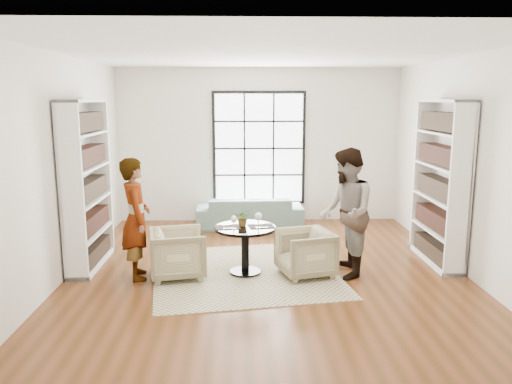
{
  "coord_description": "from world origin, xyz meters",
  "views": [
    {
      "loc": [
        -0.36,
        -6.8,
        2.41
      ],
      "look_at": [
        -0.14,
        0.4,
        1.06
      ],
      "focal_mm": 35.0,
      "sensor_mm": 36.0,
      "label": 1
    }
  ],
  "objects_px": {
    "sofa": "(250,212)",
    "person_left": "(136,219)",
    "pedestal_table": "(245,240)",
    "wine_glass_right": "(258,217)",
    "wine_glass_left": "(234,220)",
    "flower_centerpiece": "(243,218)",
    "armchair_right": "(305,253)",
    "armchair_left": "(178,253)",
    "person_right": "(346,213)"
  },
  "relations": [
    {
      "from": "armchair_right",
      "to": "person_right",
      "type": "height_order",
      "value": "person_right"
    },
    {
      "from": "person_left",
      "to": "wine_glass_left",
      "type": "relative_size",
      "value": 8.91
    },
    {
      "from": "sofa",
      "to": "flower_centerpiece",
      "type": "height_order",
      "value": "flower_centerpiece"
    },
    {
      "from": "armchair_left",
      "to": "person_left",
      "type": "xyz_separation_m",
      "value": [
        -0.55,
        0.0,
        0.49
      ]
    },
    {
      "from": "pedestal_table",
      "to": "armchair_left",
      "type": "distance_m",
      "value": 0.94
    },
    {
      "from": "armchair_right",
      "to": "pedestal_table",
      "type": "bearing_deg",
      "value": -112.8
    },
    {
      "from": "wine_glass_right",
      "to": "flower_centerpiece",
      "type": "xyz_separation_m",
      "value": [
        -0.21,
        0.12,
        -0.04
      ]
    },
    {
      "from": "person_right",
      "to": "armchair_left",
      "type": "bearing_deg",
      "value": -88.87
    },
    {
      "from": "wine_glass_left",
      "to": "sofa",
      "type": "bearing_deg",
      "value": 84.5
    },
    {
      "from": "person_left",
      "to": "wine_glass_right",
      "type": "xyz_separation_m",
      "value": [
        1.65,
        0.02,
        0.01
      ]
    },
    {
      "from": "armchair_right",
      "to": "wine_glass_right",
      "type": "distance_m",
      "value": 0.82
    },
    {
      "from": "wine_glass_left",
      "to": "flower_centerpiece",
      "type": "relative_size",
      "value": 0.8
    },
    {
      "from": "person_right",
      "to": "flower_centerpiece",
      "type": "height_order",
      "value": "person_right"
    },
    {
      "from": "pedestal_table",
      "to": "person_right",
      "type": "xyz_separation_m",
      "value": [
        1.37,
        -0.1,
        0.39
      ]
    },
    {
      "from": "pedestal_table",
      "to": "armchair_left",
      "type": "bearing_deg",
      "value": -173.86
    },
    {
      "from": "pedestal_table",
      "to": "sofa",
      "type": "bearing_deg",
      "value": 87.61
    },
    {
      "from": "armchair_right",
      "to": "person_left",
      "type": "xyz_separation_m",
      "value": [
        -2.29,
        0.0,
        0.5
      ]
    },
    {
      "from": "pedestal_table",
      "to": "wine_glass_left",
      "type": "height_order",
      "value": "wine_glass_left"
    },
    {
      "from": "sofa",
      "to": "wine_glass_left",
      "type": "distance_m",
      "value": 2.77
    },
    {
      "from": "armchair_right",
      "to": "person_left",
      "type": "distance_m",
      "value": 2.34
    },
    {
      "from": "sofa",
      "to": "wine_glass_left",
      "type": "relative_size",
      "value": 10.8
    },
    {
      "from": "pedestal_table",
      "to": "wine_glass_right",
      "type": "height_order",
      "value": "wine_glass_right"
    },
    {
      "from": "pedestal_table",
      "to": "armchair_right",
      "type": "bearing_deg",
      "value": -7.12
    },
    {
      "from": "pedestal_table",
      "to": "armchair_right",
      "type": "xyz_separation_m",
      "value": [
        0.82,
        -0.1,
        -0.17
      ]
    },
    {
      "from": "sofa",
      "to": "wine_glass_right",
      "type": "height_order",
      "value": "wine_glass_right"
    },
    {
      "from": "person_left",
      "to": "wine_glass_right",
      "type": "height_order",
      "value": "person_left"
    },
    {
      "from": "pedestal_table",
      "to": "wine_glass_left",
      "type": "relative_size",
      "value": 4.56
    },
    {
      "from": "person_right",
      "to": "wine_glass_right",
      "type": "distance_m",
      "value": 1.19
    },
    {
      "from": "wine_glass_left",
      "to": "wine_glass_right",
      "type": "relative_size",
      "value": 0.86
    },
    {
      "from": "wine_glass_left",
      "to": "wine_glass_right",
      "type": "bearing_deg",
      "value": 6.83
    },
    {
      "from": "person_right",
      "to": "pedestal_table",
      "type": "bearing_deg",
      "value": -93.06
    },
    {
      "from": "wine_glass_left",
      "to": "wine_glass_right",
      "type": "height_order",
      "value": "wine_glass_right"
    },
    {
      "from": "pedestal_table",
      "to": "armchair_left",
      "type": "relative_size",
      "value": 1.15
    },
    {
      "from": "pedestal_table",
      "to": "person_left",
      "type": "height_order",
      "value": "person_left"
    },
    {
      "from": "wine_glass_right",
      "to": "armchair_left",
      "type": "bearing_deg",
      "value": -179.14
    },
    {
      "from": "sofa",
      "to": "person_right",
      "type": "distance_m",
      "value": 3.03
    },
    {
      "from": "sofa",
      "to": "person_right",
      "type": "xyz_separation_m",
      "value": [
        1.26,
        -2.69,
        0.59
      ]
    },
    {
      "from": "armchair_right",
      "to": "wine_glass_left",
      "type": "relative_size",
      "value": 3.81
    },
    {
      "from": "pedestal_table",
      "to": "armchair_right",
      "type": "relative_size",
      "value": 1.2
    },
    {
      "from": "sofa",
      "to": "person_left",
      "type": "xyz_separation_m",
      "value": [
        -1.58,
        -2.69,
        0.53
      ]
    },
    {
      "from": "person_right",
      "to": "wine_glass_left",
      "type": "xyz_separation_m",
      "value": [
        -1.52,
        -0.02,
        -0.08
      ]
    },
    {
      "from": "person_left",
      "to": "person_right",
      "type": "bearing_deg",
      "value": -105.32
    },
    {
      "from": "armchair_right",
      "to": "wine_glass_right",
      "type": "relative_size",
      "value": 3.28
    },
    {
      "from": "armchair_right",
      "to": "flower_centerpiece",
      "type": "bearing_deg",
      "value": -115.27
    },
    {
      "from": "wine_glass_right",
      "to": "person_left",
      "type": "bearing_deg",
      "value": -179.43
    },
    {
      "from": "armchair_right",
      "to": "armchair_left",
      "type": "bearing_deg",
      "value": -105.8
    },
    {
      "from": "pedestal_table",
      "to": "wine_glass_right",
      "type": "xyz_separation_m",
      "value": [
        0.18,
        -0.08,
        0.34
      ]
    },
    {
      "from": "pedestal_table",
      "to": "flower_centerpiece",
      "type": "relative_size",
      "value": 3.66
    },
    {
      "from": "wine_glass_right",
      "to": "person_right",
      "type": "bearing_deg",
      "value": -0.96
    },
    {
      "from": "sofa",
      "to": "wine_glass_left",
      "type": "xyz_separation_m",
      "value": [
        -0.26,
        -2.71,
        0.52
      ]
    }
  ]
}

